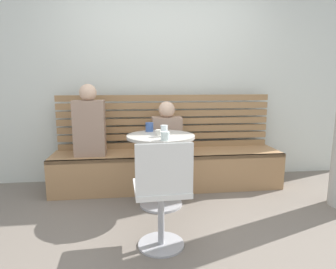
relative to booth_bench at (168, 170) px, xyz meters
name	(u,v)px	position (x,y,z in m)	size (l,w,h in m)	color
ground	(186,239)	(0.00, -1.20, -0.22)	(8.00, 8.00, 0.00)	#70665B
back_wall	(164,67)	(0.00, 0.44, 1.23)	(5.20, 0.10, 2.90)	silver
booth_bench	(168,170)	(0.00, 0.00, 0.00)	(2.70, 0.52, 0.44)	#A87C51
booth_backrest	(166,121)	(0.00, 0.24, 0.56)	(2.65, 0.04, 0.67)	#9A7249
cafe_table	(161,157)	(-0.14, -0.50, 0.30)	(0.68, 0.68, 0.74)	#ADADB2
white_chair	(162,192)	(-0.21, -1.32, 0.24)	(0.42, 0.42, 0.85)	#ADADB2
person_adult	(89,124)	(-0.90, -0.03, 0.58)	(0.34, 0.22, 0.80)	#9E7F6B
person_child_left	(167,131)	(-0.02, -0.03, 0.48)	(0.34, 0.22, 0.60)	#9E7F6B
cup_espresso_small	(158,132)	(-0.16, -0.51, 0.55)	(0.06, 0.06, 0.06)	silver
cup_water_clear	(164,131)	(-0.11, -0.58, 0.57)	(0.07, 0.07, 0.11)	white
cup_glass_short	(165,136)	(-0.12, -0.78, 0.56)	(0.08, 0.08, 0.08)	silver
cup_mug_blue	(149,127)	(-0.24, -0.27, 0.57)	(0.08, 0.08, 0.10)	#3D5B9E
phone_on_table	(162,133)	(-0.12, -0.43, 0.52)	(0.07, 0.14, 0.01)	black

